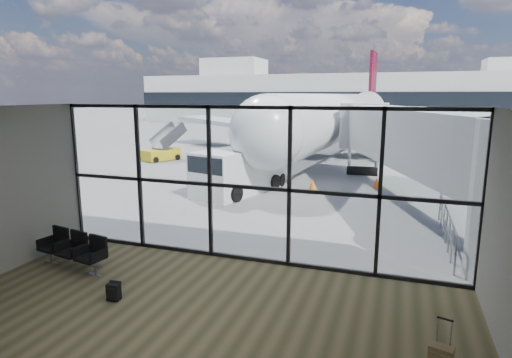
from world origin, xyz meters
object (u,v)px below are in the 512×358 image
Objects in this scene: backpack at (114,292)px; seating_row at (75,248)px; airliner at (341,118)px; belt_loader at (249,154)px; service_van at (237,171)px; mobile_stairs at (161,153)px.

seating_row is at bearing 144.76° from backpack.
airliner is 9.13m from belt_loader.
seating_row is at bearing -79.13° from service_van.
seating_row is 0.06× the size of airliner.
belt_loader reaches higher than backpack.
mobile_stairs reaches higher than belt_loader.
mobile_stairs reaches higher than seating_row.
mobile_stairs is at bearing -141.05° from airliner.
service_van is 12.40m from mobile_stairs.
belt_loader is 6.58m from mobile_stairs.
seating_row is 2.66m from backpack.
airliner is (3.66, 26.65, 2.36)m from seating_row.
airliner is 6.90× the size of service_van.
seating_row is at bearing -41.57° from mobile_stairs.
airliner is 14.76m from mobile_stairs.
belt_loader is at bearing 106.11° from seating_row.
belt_loader is at bearing 96.39° from backpack.
airliner is 9.78× the size of belt_loader.
airliner is (1.39, 27.98, 2.71)m from backpack.
backpack is at bearing -37.68° from mobile_stairs.
mobile_stairs is (-9.24, 8.25, -0.58)m from service_van.
airliner is at bearing 58.52° from mobile_stairs.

